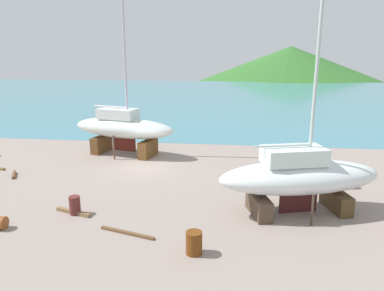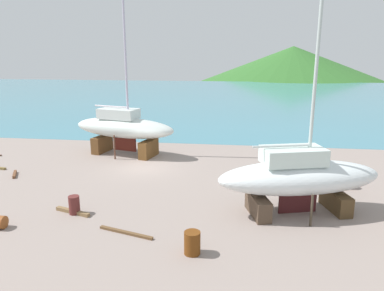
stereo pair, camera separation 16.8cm
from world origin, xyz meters
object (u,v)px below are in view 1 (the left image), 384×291
barrel_tipped_center (345,181)px  barrel_tipped_left (309,156)px  sailboat_mid_port (123,128)px  barrel_tipped_right (194,243)px  barrel_blue_faded (75,205)px  sailboat_large_starboard (299,176)px  barrel_rust_far (270,174)px

barrel_tipped_center → barrel_tipped_left: barrel_tipped_center is taller
sailboat_mid_port → barrel_tipped_right: 15.61m
sailboat_mid_port → barrel_tipped_left: bearing=13.1°
barrel_blue_faded → barrel_tipped_right: 6.92m
sailboat_large_starboard → barrel_blue_faded: size_ratio=15.93×
sailboat_mid_port → barrel_tipped_right: sailboat_mid_port is taller
barrel_tipped_left → sailboat_large_starboard: bearing=-103.6°
sailboat_large_starboard → barrel_blue_faded: 11.13m
sailboat_large_starboard → barrel_tipped_center: sailboat_large_starboard is taller
barrel_rust_far → barrel_blue_faded: (-10.00, -6.21, 0.04)m
sailboat_mid_port → barrel_tipped_left: size_ratio=16.49×
sailboat_mid_port → barrel_tipped_center: sailboat_mid_port is taller
barrel_tipped_right → sailboat_large_starboard: bearing=43.9°
sailboat_large_starboard → barrel_tipped_center: (3.32, 3.88, -1.51)m
barrel_blue_faded → barrel_tipped_right: size_ratio=0.98×
sailboat_large_starboard → barrel_tipped_left: (2.23, 9.21, -1.57)m
barrel_tipped_center → barrel_rust_far: 4.32m
sailboat_large_starboard → barrel_tipped_center: bearing=34.0°
sailboat_large_starboard → barrel_tipped_right: (-4.66, -4.50, -1.44)m
barrel_tipped_center → barrel_tipped_left: (-1.09, 5.34, -0.06)m
sailboat_mid_port → barrel_tipped_center: bearing=-6.3°
barrel_tipped_right → barrel_blue_faded: bearing=154.9°
sailboat_mid_port → barrel_tipped_center: (15.11, -5.42, -1.72)m
sailboat_large_starboard → barrel_tipped_right: size_ratio=15.60×
barrel_rust_far → barrel_tipped_right: barrel_tipped_right is taller
sailboat_large_starboard → barrel_tipped_left: size_ratio=18.80×
sailboat_large_starboard → barrel_tipped_center: 5.32m
barrel_tipped_right → sailboat_mid_port: bearing=117.3°
barrel_tipped_center → barrel_blue_faded: bearing=-159.1°
barrel_rust_far → barrel_tipped_center: bearing=-10.4°
barrel_rust_far → barrel_blue_faded: size_ratio=0.91×
sailboat_mid_port → barrel_tipped_center: 16.14m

